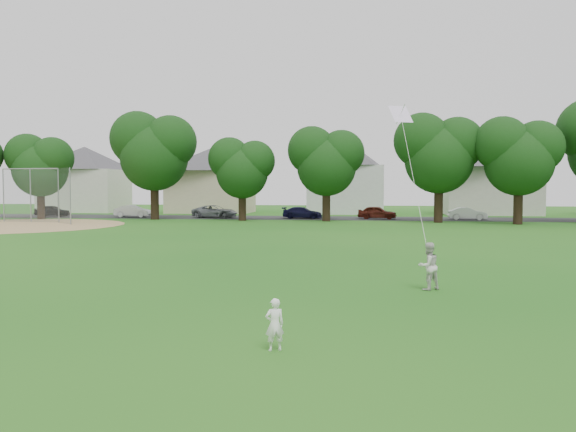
# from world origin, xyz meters

# --- Properties ---
(ground) EXTENTS (160.00, 160.00, 0.00)m
(ground) POSITION_xyz_m (0.00, 0.00, 0.00)
(ground) COLOR #165513
(ground) RESTS_ON ground
(street) EXTENTS (90.00, 7.00, 0.01)m
(street) POSITION_xyz_m (0.00, 42.00, 0.01)
(street) COLOR #2D2D30
(street) RESTS_ON ground
(dirt_infield) EXTENTS (18.00, 18.00, 0.02)m
(dirt_infield) POSITION_xyz_m (-26.00, 28.00, 0.01)
(dirt_infield) COLOR #9E7F51
(dirt_infield) RESTS_ON ground
(toddler) EXTENTS (0.43, 0.37, 1.00)m
(toddler) POSITION_xyz_m (0.53, -2.79, 0.50)
(toddler) COLOR white
(toddler) RESTS_ON ground
(older_boy) EXTENTS (0.88, 0.83, 1.43)m
(older_boy) POSITION_xyz_m (4.10, 4.01, 0.72)
(older_boy) COLOR silver
(older_boy) RESTS_ON ground
(kite) EXTENTS (1.09, 2.61, 6.44)m
(kite) POSITION_xyz_m (3.80, 6.15, 3.42)
(kite) COLOR white
(kite) RESTS_ON ground
(baseball_backstop) EXTENTS (10.59, 2.91, 4.66)m
(baseball_backstop) POSITION_xyz_m (-26.72, 31.69, 2.33)
(baseball_backstop) COLOR gray
(baseball_backstop) RESTS_ON ground
(tree_row) EXTENTS (80.45, 9.12, 10.80)m
(tree_row) POSITION_xyz_m (2.93, 36.42, 6.17)
(tree_row) COLOR black
(tree_row) RESTS_ON ground
(parked_cars) EXTENTS (45.15, 2.38, 1.25)m
(parked_cars) POSITION_xyz_m (-9.11, 41.00, 0.61)
(parked_cars) COLOR black
(parked_cars) RESTS_ON ground
(house_row) EXTENTS (77.38, 14.24, 10.02)m
(house_row) POSITION_xyz_m (0.50, 52.00, 5.03)
(house_row) COLOR silver
(house_row) RESTS_ON ground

